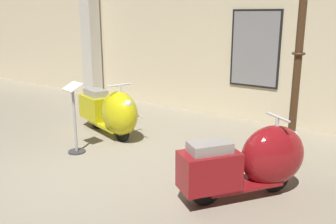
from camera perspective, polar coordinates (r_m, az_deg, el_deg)
The scene contains 6 objects.
ground_plane at distance 5.40m, azimuth -13.09°, elevation -9.29°, with size 60.00×60.00×0.00m, color gray.
showroom_back_wall at distance 8.21m, azimuth 7.16°, elevation 11.06°, with size 18.00×0.63×3.29m.
scooter_0 at distance 6.75m, azimuth -8.67°, elevation 0.02°, with size 1.73×0.95×1.02m.
scooter_1 at distance 4.62m, azimuth 13.17°, elevation -7.39°, with size 1.31×1.60×1.00m.
lamppost at distance 5.49m, azimuth 19.84°, elevation 11.59°, with size 0.34×0.34×3.16m.
info_stanchion at distance 6.06m, azimuth -14.21°, elevation -1.83°, with size 0.36×0.28×1.14m.
Camera 1 is at (3.75, -3.22, 2.17)m, focal length 39.37 mm.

